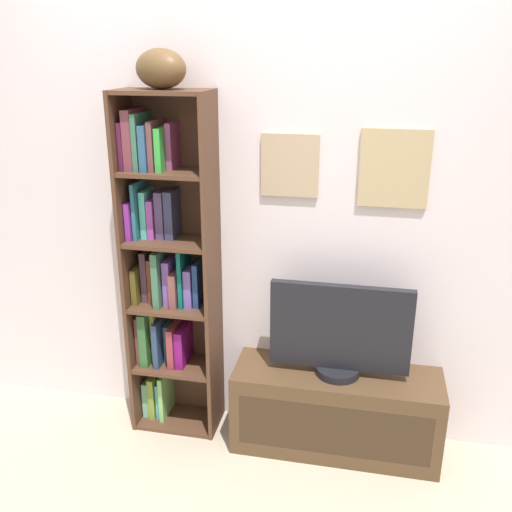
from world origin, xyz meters
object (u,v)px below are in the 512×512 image
Objects in this scene: television at (340,332)px; bookshelf at (166,270)px; tv_stand at (335,411)px; football at (161,69)px.

bookshelf is at bearing 175.61° from television.
bookshelf is 1.72× the size of tv_stand.
tv_stand is (0.87, -0.04, -1.68)m from football.
tv_stand is at bearing -4.46° from bookshelf.
football is 0.26× the size of tv_stand.
bookshelf is at bearing 175.54° from tv_stand.
tv_stand is (0.91, -0.07, -0.68)m from bookshelf.
football is at bearing 177.31° from television.
television is (0.00, 0.00, 0.46)m from tv_stand.
tv_stand is at bearing -90.00° from television.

